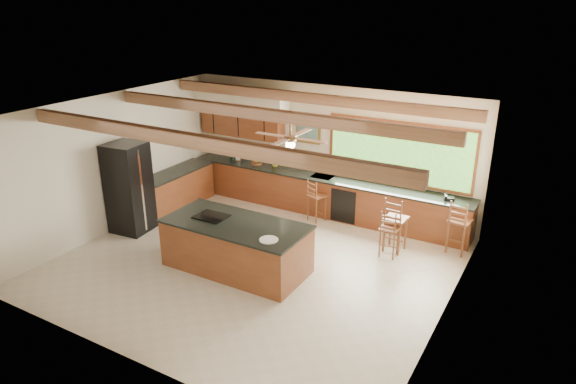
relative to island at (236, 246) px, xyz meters
The scene contains 9 objects.
ground 0.61m from the island, 56.75° to the left, with size 7.20×7.20×0.00m, color beige.
room_shell 1.99m from the island, 87.68° to the left, with size 7.27×6.54×3.02m.
counter_run 2.90m from the island, 102.13° to the left, with size 7.12×3.10×1.27m.
island is the anchor object (origin of this frame).
refrigerator 3.07m from the island, behind, with size 0.85×0.83×1.99m.
bar_stool_a 2.73m from the island, 83.52° to the left, with size 0.47×0.47×1.01m.
bar_stool_b 3.00m from the island, 38.61° to the left, with size 0.37×0.37×1.00m.
bar_stool_c 3.20m from the island, 42.12° to the left, with size 0.45×0.45×1.18m.
bar_stool_d 4.44m from the island, 37.65° to the left, with size 0.47×0.47×1.15m.
Camera 1 is at (4.95, -7.36, 4.91)m, focal length 32.00 mm.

